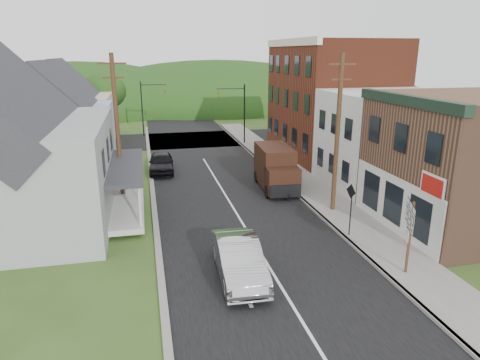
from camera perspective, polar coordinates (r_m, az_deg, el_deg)
ground at (r=21.02m, az=2.12°, el=-8.71°), size 120.00×120.00×0.00m
road at (r=30.14m, az=-2.75°, el=-0.74°), size 9.00×90.00×0.02m
cross_road at (r=46.49m, az=-6.46°, el=5.38°), size 60.00×9.00×0.02m
sidewalk_right at (r=29.85m, az=9.16°, el=-0.97°), size 2.80×55.00×0.15m
curb_right at (r=29.39m, az=6.71°, el=-1.15°), size 0.20×55.00×0.15m
curb_left at (r=27.82m, az=-11.49°, el=-2.44°), size 0.30×55.00×0.12m
storefront_tan at (r=25.11m, az=28.01°, el=2.02°), size 8.00×8.00×7.00m
storefront_white at (r=31.06m, az=19.10°, el=5.06°), size 8.00×7.00×6.50m
storefront_red at (r=39.10m, az=12.04°, el=10.42°), size 8.00×12.00×10.00m
house_gray at (r=25.79m, az=-28.47°, el=3.98°), size 10.20×12.24×8.35m
house_blue at (r=36.25m, az=-22.42°, el=6.98°), size 7.14×8.16×7.28m
house_cream at (r=45.14m, az=-21.30°, el=8.78°), size 7.14×8.16×7.28m
utility_pole_right at (r=24.64m, az=12.86°, el=6.08°), size 1.60×0.26×9.00m
utility_pole_left at (r=26.74m, az=-16.05°, el=6.66°), size 1.60×0.26×9.00m
traffic_signal_right at (r=43.17m, az=-0.32°, el=9.67°), size 2.87×0.20×6.00m
traffic_signal_left at (r=49.13m, az=-12.15°, el=10.16°), size 2.87×0.20×6.00m
tree_left_d at (r=50.67m, az=-17.68°, el=11.23°), size 4.80×4.80×6.94m
forested_ridge at (r=74.06m, az=-8.98°, el=9.47°), size 90.00×30.00×16.00m
silver_sedan at (r=17.91m, az=-0.16°, el=-10.54°), size 1.91×5.01×1.63m
dark_sedan at (r=33.76m, az=-10.46°, el=2.27°), size 2.07×4.66×1.56m
delivery_van at (r=29.07m, az=4.79°, el=1.56°), size 2.43×5.28×2.89m
route_sign_cluster at (r=18.82m, az=21.69°, el=-5.87°), size 0.78×1.66×3.12m
warning_sign at (r=21.83m, az=14.57°, el=-2.95°), size 0.17×0.74×2.70m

